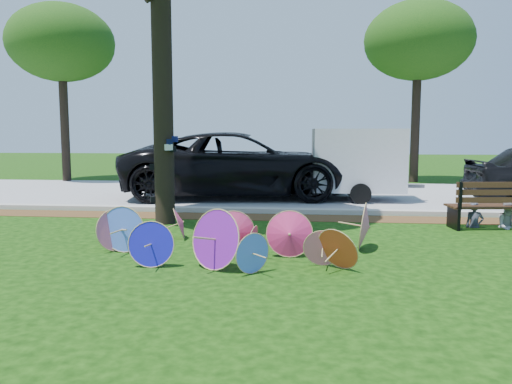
# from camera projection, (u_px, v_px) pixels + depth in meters

# --- Properties ---
(ground) EXTENTS (90.00, 90.00, 0.00)m
(ground) POSITION_uv_depth(u_px,v_px,m) (210.00, 265.00, 7.59)
(ground) COLOR black
(ground) RESTS_ON ground
(mulch_strip) EXTENTS (90.00, 1.00, 0.01)m
(mulch_strip) POSITION_uv_depth(u_px,v_px,m) (246.00, 217.00, 12.03)
(mulch_strip) COLOR #472D16
(mulch_strip) RESTS_ON ground
(curb) EXTENTS (90.00, 0.30, 0.12)m
(curb) POSITION_uv_depth(u_px,v_px,m) (250.00, 210.00, 12.72)
(curb) COLOR #B7B5AD
(curb) RESTS_ON ground
(street) EXTENTS (90.00, 8.00, 0.01)m
(street) POSITION_uv_depth(u_px,v_px,m) (264.00, 193.00, 16.82)
(street) COLOR gray
(street) RESTS_ON ground
(parasol_pile) EXTENTS (4.78, 2.84, 0.92)m
(parasol_pile) POSITION_uv_depth(u_px,v_px,m) (233.00, 235.00, 8.00)
(parasol_pile) COLOR #D42A69
(parasol_pile) RESTS_ON ground
(black_van) EXTENTS (7.73, 4.27, 2.05)m
(black_van) POSITION_uv_depth(u_px,v_px,m) (241.00, 165.00, 15.74)
(black_van) COLOR black
(black_van) RESTS_ON ground
(cargo_trailer) EXTENTS (2.67, 1.72, 2.45)m
(cargo_trailer) POSITION_uv_depth(u_px,v_px,m) (358.00, 160.00, 14.95)
(cargo_trailer) COLOR silver
(cargo_trailer) RESTS_ON ground
(park_bench) EXTENTS (1.99, 0.95, 1.00)m
(park_bench) POSITION_uv_depth(u_px,v_px,m) (493.00, 205.00, 10.54)
(park_bench) COLOR black
(park_bench) RESTS_ON ground
(person_left) EXTENTS (0.39, 0.26, 1.05)m
(person_left) POSITION_uv_depth(u_px,v_px,m) (475.00, 203.00, 10.63)
(person_left) COLOR #3E4254
(person_left) RESTS_ON ground
(person_right) EXTENTS (0.57, 0.46, 1.14)m
(person_right) POSITION_uv_depth(u_px,v_px,m) (510.00, 202.00, 10.55)
(person_right) COLOR #AFAFB9
(person_right) RESTS_ON ground
(bg_trees) EXTENTS (25.55, 5.47, 7.40)m
(bg_trees) POSITION_uv_depth(u_px,v_px,m) (350.00, 40.00, 20.12)
(bg_trees) COLOR black
(bg_trees) RESTS_ON ground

